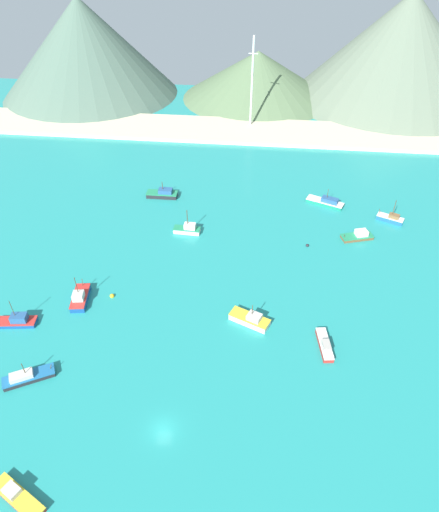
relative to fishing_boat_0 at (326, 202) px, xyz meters
The scene contains 19 objects.
ground 52.67m from the fishing_boat_0, 126.50° to the right, with size 260.00×280.00×0.50m.
fishing_boat_0 is the anchor object (origin of this frame).
fishing_boat_1 83.99m from the fishing_boat_0, 141.08° to the right, with size 8.60×3.84×6.46m.
fishing_boat_2 16.87m from the fishing_boat_0, 66.35° to the right, with size 8.44×5.21×2.27m.
fishing_boat_3 50.79m from the fishing_boat_0, 111.56° to the right, with size 8.73×5.97×5.03m.
fishing_boat_4 86.87m from the fishing_boat_0, 131.30° to the right, with size 9.07×6.56×4.43m.
fishing_boat_5 46.39m from the fishing_boat_0, behind, with size 8.84×3.34×4.77m.
fishing_boat_6 17.63m from the fishing_boat_0, 22.31° to the right, with size 7.12×4.88×6.44m.
fishing_boat_7 71.00m from the fishing_boat_0, 140.69° to the right, with size 4.20×8.09×6.88m.
fishing_boat_8 98.47m from the fishing_boat_0, 120.31° to the right, with size 9.25×6.30×1.88m.
fishing_boat_9 52.33m from the fishing_boat_0, 94.59° to the right, with size 3.04×8.07×2.00m.
fishing_boat_10 40.41m from the fishing_boat_0, 154.12° to the right, with size 6.92×2.74×6.76m.
buoy_0 64.92m from the fishing_boat_0, 138.62° to the right, with size 0.99×0.99×0.99m.
buoy_1 21.00m from the fishing_boat_0, 106.72° to the right, with size 0.83×0.83×0.83m.
beach_strip 56.37m from the fishing_boat_0, 123.76° to the left, with size 247.00×22.30×1.20m, color beige.
hill_west 126.41m from the fishing_boat_0, 139.51° to the left, with size 74.43×74.43×38.04m.
hill_central 87.92m from the fishing_boat_0, 105.48° to the left, with size 63.19×63.19×18.96m.
hill_east 96.19m from the fishing_boat_0, 69.18° to the left, with size 84.16×84.16×41.00m.
radio_tower 59.26m from the fishing_boat_0, 115.07° to the left, with size 3.18×2.54×31.79m.
Camera 1 is at (13.32, -37.81, 67.25)m, focal length 31.49 mm.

